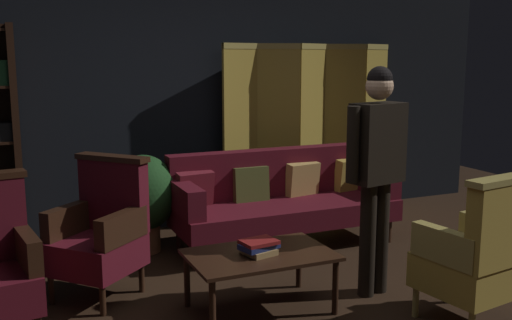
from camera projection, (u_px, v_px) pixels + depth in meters
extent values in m
plane|color=black|center=(301.00, 310.00, 4.20)|extent=(10.00, 10.00, 0.00)
cube|color=black|center=(192.00, 92.00, 6.16)|extent=(7.20, 0.10, 2.80)
cube|color=#B29338|center=(241.00, 135.00, 6.21)|extent=(0.44, 0.18, 1.90)
cube|color=tan|center=(240.00, 46.00, 6.05)|extent=(0.45, 0.19, 0.06)
cube|color=#B29338|center=(278.00, 133.00, 6.36)|extent=(0.43, 0.22, 1.90)
cube|color=tan|center=(279.00, 46.00, 6.20)|extent=(0.43, 0.23, 0.06)
cube|color=#B29338|center=(312.00, 131.00, 6.53)|extent=(0.43, 0.23, 1.90)
cube|color=tan|center=(313.00, 46.00, 6.37)|extent=(0.43, 0.23, 0.06)
cube|color=#B29338|center=(344.00, 129.00, 6.72)|extent=(0.44, 0.18, 1.90)
cube|color=tan|center=(346.00, 47.00, 6.56)|extent=(0.45, 0.19, 0.06)
cube|color=#B29338|center=(374.00, 127.00, 6.91)|extent=(0.43, 0.22, 1.90)
cube|color=tan|center=(377.00, 47.00, 6.75)|extent=(0.43, 0.23, 0.06)
cube|color=black|center=(17.00, 141.00, 5.30)|extent=(0.06, 0.32, 2.05)
cylinder|color=black|center=(200.00, 257.00, 4.97)|extent=(0.07, 0.07, 0.22)
cylinder|color=black|center=(388.00, 231.00, 5.72)|extent=(0.07, 0.07, 0.22)
cylinder|color=black|center=(180.00, 237.00, 5.51)|extent=(0.07, 0.07, 0.22)
cylinder|color=black|center=(354.00, 216.00, 6.26)|extent=(0.07, 0.07, 0.22)
cube|color=#4C0F19|center=(286.00, 213.00, 5.58)|extent=(2.10, 0.76, 0.20)
cube|color=#4C0F19|center=(272.00, 172.00, 5.80)|extent=(2.10, 0.18, 0.46)
cube|color=#4C0F19|center=(185.00, 199.00, 5.15)|extent=(0.16, 0.68, 0.26)
cube|color=#4C0F19|center=(374.00, 180.00, 5.92)|extent=(0.16, 0.68, 0.26)
cube|color=maroon|center=(195.00, 190.00, 5.38)|extent=(0.36, 0.20, 0.35)
cube|color=#4C5123|center=(251.00, 185.00, 5.60)|extent=(0.34, 0.14, 0.35)
cube|color=tan|center=(302.00, 180.00, 5.82)|extent=(0.36, 0.20, 0.35)
cube|color=#B79338|center=(351.00, 175.00, 6.04)|extent=(0.36, 0.20, 0.35)
cylinder|color=black|center=(212.00, 309.00, 3.75)|extent=(0.04, 0.04, 0.39)
cylinder|color=black|center=(335.00, 287.00, 4.10)|extent=(0.04, 0.04, 0.39)
cylinder|color=black|center=(187.00, 280.00, 4.23)|extent=(0.04, 0.04, 0.39)
cylinder|color=black|center=(299.00, 262.00, 4.59)|extent=(0.04, 0.04, 0.39)
cube|color=black|center=(260.00, 255.00, 4.13)|extent=(1.00, 0.64, 0.03)
cylinder|color=tan|center=(460.00, 287.00, 4.33)|extent=(0.04, 0.04, 0.22)
cylinder|color=tan|center=(416.00, 301.00, 4.08)|extent=(0.04, 0.04, 0.22)
cube|color=#B79338|center=(468.00, 273.00, 3.97)|extent=(0.64, 0.64, 0.24)
cube|color=#B79338|center=(502.00, 225.00, 3.71)|extent=(0.57, 0.20, 0.54)
cube|color=tan|center=(505.00, 180.00, 3.66)|extent=(0.61, 0.22, 0.04)
cube|color=tan|center=(493.00, 234.00, 4.06)|extent=(0.16, 0.51, 0.22)
cube|color=tan|center=(445.00, 246.00, 3.81)|extent=(0.16, 0.51, 0.22)
cylinder|color=black|center=(51.00, 290.00, 4.28)|extent=(0.04, 0.04, 0.22)
cylinder|color=black|center=(103.00, 300.00, 4.10)|extent=(0.04, 0.04, 0.22)
cylinder|color=black|center=(93.00, 269.00, 4.70)|extent=(0.04, 0.04, 0.22)
cylinder|color=black|center=(142.00, 278.00, 4.51)|extent=(0.04, 0.04, 0.22)
cube|color=#4C0F19|center=(96.00, 254.00, 4.36)|extent=(0.79, 0.79, 0.24)
cube|color=#4C0F19|center=(114.00, 196.00, 4.49)|extent=(0.46, 0.50, 0.54)
cube|color=black|center=(112.00, 158.00, 4.44)|extent=(0.50, 0.53, 0.04)
cube|color=black|center=(69.00, 220.00, 4.41)|extent=(0.43, 0.40, 0.22)
cube|color=black|center=(122.00, 228.00, 4.22)|extent=(0.43, 0.40, 0.22)
cylinder|color=black|center=(24.00, 305.00, 4.02)|extent=(0.04, 0.04, 0.22)
cube|color=black|center=(27.00, 249.00, 3.75)|extent=(0.16, 0.51, 0.22)
cylinder|color=black|center=(381.00, 237.00, 4.47)|extent=(0.12, 0.12, 0.86)
cylinder|color=black|center=(367.00, 240.00, 4.39)|extent=(0.12, 0.12, 0.86)
cube|color=maroon|center=(376.00, 177.00, 4.35)|extent=(0.35, 0.22, 0.09)
cube|color=black|center=(378.00, 143.00, 4.31)|extent=(0.43, 0.29, 0.58)
cube|color=white|center=(367.00, 137.00, 4.39)|extent=(0.14, 0.04, 0.41)
cube|color=maroon|center=(367.00, 106.00, 4.35)|extent=(0.09, 0.04, 0.04)
cylinder|color=black|center=(401.00, 139.00, 4.45)|extent=(0.09, 0.09, 0.54)
cylinder|color=black|center=(353.00, 145.00, 4.16)|extent=(0.09, 0.09, 0.54)
sphere|color=tan|center=(380.00, 86.00, 4.23)|extent=(0.20, 0.20, 0.20)
sphere|color=black|center=(380.00, 79.00, 4.23)|extent=(0.18, 0.18, 0.18)
cylinder|color=brown|center=(145.00, 236.00, 5.44)|extent=(0.28, 0.28, 0.28)
ellipsoid|color=#193D19|center=(143.00, 193.00, 5.37)|extent=(0.60, 0.60, 0.69)
cube|color=#9E7A47|center=(259.00, 251.00, 4.11)|extent=(0.23, 0.24, 0.04)
cube|color=navy|center=(259.00, 246.00, 4.10)|extent=(0.29, 0.23, 0.04)
cube|color=maroon|center=(259.00, 242.00, 4.09)|extent=(0.26, 0.22, 0.03)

